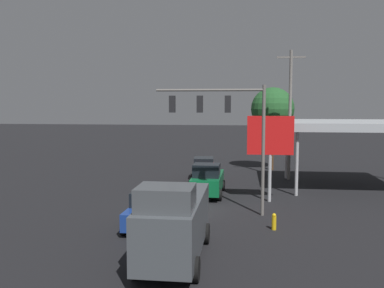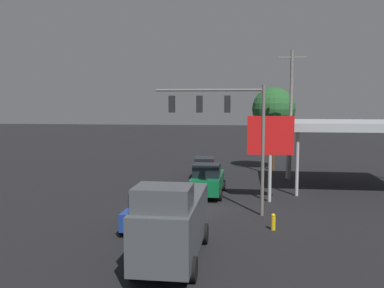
# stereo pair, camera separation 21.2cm
# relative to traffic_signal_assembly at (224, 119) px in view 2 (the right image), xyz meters

# --- Properties ---
(ground_plane) EXTENTS (200.00, 200.00, 0.00)m
(ground_plane) POSITION_rel_traffic_signal_assembly_xyz_m (2.30, -1.11, -5.69)
(ground_plane) COLOR black
(traffic_signal_assembly) EXTENTS (6.44, 0.43, 7.70)m
(traffic_signal_assembly) POSITION_rel_traffic_signal_assembly_xyz_m (0.00, 0.00, 0.00)
(traffic_signal_assembly) COLOR slate
(traffic_signal_assembly) RESTS_ON ground
(utility_pole) EXTENTS (2.40, 0.26, 11.09)m
(utility_pole) POSITION_rel_traffic_signal_assembly_xyz_m (-5.10, -12.14, 0.14)
(utility_pole) COLOR slate
(utility_pole) RESTS_ON ground
(gas_station_canopy) EXTENTS (10.32, 8.34, 5.23)m
(gas_station_canopy) POSITION_rel_traffic_signal_assembly_xyz_m (-9.52, -9.29, -0.82)
(gas_station_canopy) COLOR #B2B7BC
(gas_station_canopy) RESTS_ON ground
(price_sign) EXTENTS (3.08, 0.27, 5.79)m
(price_sign) POSITION_rel_traffic_signal_assembly_xyz_m (-2.91, -3.63, -1.43)
(price_sign) COLOR #B7B7BC
(price_sign) RESTS_ON ground
(hatchback_crossing) EXTENTS (2.07, 3.86, 1.97)m
(hatchback_crossing) POSITION_rel_traffic_signal_assembly_xyz_m (3.97, 3.39, -4.75)
(hatchback_crossing) COLOR navy
(hatchback_crossing) RESTS_ON ground
(delivery_truck) EXTENTS (2.61, 6.82, 3.58)m
(delivery_truck) POSITION_rel_traffic_signal_assembly_xyz_m (1.79, 7.85, -4.00)
(delivery_truck) COLOR #474C51
(delivery_truck) RESTS_ON ground
(pickup_parked) EXTENTS (2.35, 5.24, 2.40)m
(pickup_parked) POSITION_rel_traffic_signal_assembly_xyz_m (1.39, -5.02, -4.58)
(pickup_parked) COLOR #0C592D
(pickup_parked) RESTS_ON ground
(sedan_waiting) EXTENTS (2.31, 4.52, 1.93)m
(sedan_waiting) POSITION_rel_traffic_signal_assembly_xyz_m (2.22, -11.36, -4.74)
(sedan_waiting) COLOR maroon
(sedan_waiting) RESTS_ON ground
(street_tree) EXTENTS (4.23, 4.23, 8.17)m
(street_tree) POSITION_rel_traffic_signal_assembly_xyz_m (-4.02, -17.48, 0.34)
(street_tree) COLOR #4C331E
(street_tree) RESTS_ON ground
(fire_hydrant) EXTENTS (0.24, 0.24, 0.88)m
(fire_hydrant) POSITION_rel_traffic_signal_assembly_xyz_m (-2.74, 2.88, -5.26)
(fire_hydrant) COLOR gold
(fire_hydrant) RESTS_ON ground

